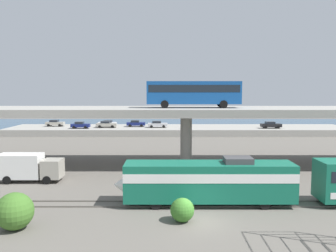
{
  "coord_description": "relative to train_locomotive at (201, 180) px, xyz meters",
  "views": [
    {
      "loc": [
        -2.38,
        -25.89,
        9.92
      ],
      "look_at": [
        -2.38,
        23.79,
        4.87
      ],
      "focal_mm": 37.74,
      "sensor_mm": 36.0,
      "label": 1
    }
  ],
  "objects": [
    {
      "name": "ground_plane",
      "position": [
        -0.44,
        -4.0,
        -2.19
      ],
      "size": [
        260.0,
        260.0,
        0.0
      ],
      "primitive_type": "plane",
      "color": "#605B54"
    },
    {
      "name": "rail_strip_near",
      "position": [
        -0.44,
        -0.77,
        -2.13
      ],
      "size": [
        110.0,
        0.12,
        0.12
      ],
      "primitive_type": "cube",
      "color": "#59544C",
      "rests_on": "ground_plane"
    },
    {
      "name": "rail_strip_far",
      "position": [
        -0.44,
        0.77,
        -2.13
      ],
      "size": [
        110.0,
        0.12,
        0.12
      ],
      "primitive_type": "cube",
      "color": "#59544C",
      "rests_on": "ground_plane"
    },
    {
      "name": "train_locomotive",
      "position": [
        0.0,
        0.0,
        0.0
      ],
      "size": [
        15.57,
        3.04,
        4.18
      ],
      "rotation": [
        0.0,
        0.0,
        3.14
      ],
      "color": "#14664C",
      "rests_on": "ground_plane"
    },
    {
      "name": "highway_overpass",
      "position": [
        -0.44,
        16.0,
        4.81
      ],
      "size": [
        96.0,
        10.65,
        7.65
      ],
      "color": "gray",
      "rests_on": "ground_plane"
    },
    {
      "name": "transit_bus_on_overpass",
      "position": [
        0.46,
        15.81,
        7.52
      ],
      "size": [
        12.0,
        2.68,
        3.4
      ],
      "rotation": [
        0.0,
        0.0,
        3.14
      ],
      "color": "#14478C",
      "rests_on": "highway_overpass"
    },
    {
      "name": "service_truck_west",
      "position": [
        -17.99,
        7.75,
        -0.56
      ],
      "size": [
        6.8,
        2.46,
        3.04
      ],
      "color": "#9E998C",
      "rests_on": "ground_plane"
    },
    {
      "name": "pier_parking_lot",
      "position": [
        -0.44,
        51.0,
        -1.45
      ],
      "size": [
        77.24,
        13.32,
        1.48
      ],
      "primitive_type": "cube",
      "color": "gray",
      "rests_on": "ground_plane"
    },
    {
      "name": "parked_car_0",
      "position": [
        -10.31,
        51.64,
        0.06
      ],
      "size": [
        4.23,
        1.95,
        1.5
      ],
      "color": "navy",
      "rests_on": "pier_parking_lot"
    },
    {
      "name": "parked_car_1",
      "position": [
        20.03,
        48.04,
        0.06
      ],
      "size": [
        4.44,
        1.94,
        1.5
      ],
      "color": "black",
      "rests_on": "pier_parking_lot"
    },
    {
      "name": "parked_car_2",
      "position": [
        -29.35,
        52.41,
        0.06
      ],
      "size": [
        4.21,
        1.84,
        1.5
      ],
      "color": "#9E998C",
      "rests_on": "pier_parking_lot"
    },
    {
      "name": "parked_car_3",
      "position": [
        -16.92,
        51.67,
        0.06
      ],
      "size": [
        4.16,
        1.98,
        1.5
      ],
      "rotation": [
        0.0,
        0.0,
        3.14
      ],
      "color": "silver",
      "rests_on": "pier_parking_lot"
    },
    {
      "name": "parked_car_4",
      "position": [
        -22.25,
        47.72,
        0.06
      ],
      "size": [
        4.04,
        1.9,
        1.5
      ],
      "color": "navy",
      "rests_on": "pier_parking_lot"
    },
    {
      "name": "parked_car_5",
      "position": [
        -5.21,
        49.62,
        0.06
      ],
      "size": [
        4.41,
        1.86,
        1.5
      ],
      "color": "#B7B7BC",
      "rests_on": "pier_parking_lot"
    },
    {
      "name": "parked_car_6",
      "position": [
        -16.75,
        49.37,
        0.06
      ],
      "size": [
        4.56,
        1.83,
        1.5
      ],
      "color": "#9E998C",
      "rests_on": "pier_parking_lot"
    },
    {
      "name": "harbor_water",
      "position": [
        -0.44,
        74.0,
        -2.19
      ],
      "size": [
        140.0,
        36.0,
        0.01
      ],
      "primitive_type": "cube",
      "color": "#2D5170",
      "rests_on": "ground_plane"
    },
    {
      "name": "shrub_left",
      "position": [
        -13.76,
        -5.54,
        -0.85
      ],
      "size": [
        2.68,
        2.68,
        2.68
      ],
      "primitive_type": "sphere",
      "color": "#3F6E27",
      "rests_on": "ground_plane"
    },
    {
      "name": "shrub_right",
      "position": [
        -1.75,
        -4.05,
        -1.28
      ],
      "size": [
        1.82,
        1.82,
        1.82
      ],
      "primitive_type": "sphere",
      "color": "#397428",
      "rests_on": "ground_plane"
    }
  ]
}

